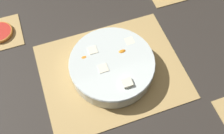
# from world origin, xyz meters

# --- Properties ---
(ground_plane) EXTENTS (6.00, 6.00, 0.00)m
(ground_plane) POSITION_xyz_m (0.00, 0.00, 0.00)
(ground_plane) COLOR #2D2823
(bamboo_mat_center) EXTENTS (0.50, 0.39, 0.01)m
(bamboo_mat_center) POSITION_xyz_m (-0.00, 0.00, 0.00)
(bamboo_mat_center) COLOR tan
(bamboo_mat_center) RESTS_ON ground_plane
(coaster_mat_near_right) EXTENTS (0.16, 0.16, 0.01)m
(coaster_mat_near_right) POSITION_xyz_m (0.35, -0.30, 0.00)
(coaster_mat_near_right) COLOR tan
(coaster_mat_near_right) RESTS_ON ground_plane
(fruit_salad_bowl) EXTENTS (0.29, 0.29, 0.07)m
(fruit_salad_bowl) POSITION_xyz_m (0.00, 0.00, 0.04)
(fruit_salad_bowl) COLOR silver
(fruit_salad_bowl) RESTS_ON bamboo_mat_center
(grapefruit_slice) EXTENTS (0.10, 0.10, 0.01)m
(grapefruit_slice) POSITION_xyz_m (0.35, -0.30, 0.01)
(grapefruit_slice) COLOR red
(grapefruit_slice) RESTS_ON coaster_mat_near_right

